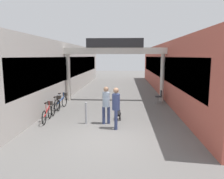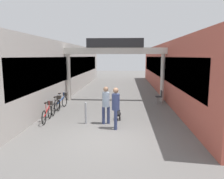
{
  "view_description": "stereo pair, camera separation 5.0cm",
  "coord_description": "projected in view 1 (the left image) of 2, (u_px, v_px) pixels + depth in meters",
  "views": [
    {
      "loc": [
        0.75,
        -8.19,
        3.18
      ],
      "look_at": [
        0.0,
        4.07,
        1.3
      ],
      "focal_mm": 35.0,
      "sensor_mm": 36.0,
      "label": 1
    },
    {
      "loc": [
        0.8,
        -8.19,
        3.18
      ],
      "look_at": [
        0.0,
        4.07,
        1.3
      ],
      "focal_mm": 35.0,
      "sensor_mm": 36.0,
      "label": 2
    }
  ],
  "objects": [
    {
      "name": "bollard_post_metal",
      "position": [
        86.0,
        113.0,
        10.31
      ],
      "size": [
        0.1,
        0.1,
        1.05
      ],
      "color": "gray",
      "rests_on": "ground_plane"
    },
    {
      "name": "storefront_left",
      "position": [
        60.0,
        69.0,
        19.45
      ],
      "size": [
        3.0,
        26.0,
        4.17
      ],
      "color": "#9E9993",
      "rests_on": "ground_plane"
    },
    {
      "name": "bicycle_blue_third",
      "position": [
        61.0,
        101.0,
        13.4
      ],
      "size": [
        0.48,
        1.67,
        0.98
      ],
      "color": "black",
      "rests_on": "ground_plane"
    },
    {
      "name": "pedestrian_companion",
      "position": [
        116.0,
        105.0,
        9.5
      ],
      "size": [
        0.35,
        0.38,
        1.84
      ],
      "color": "navy",
      "rests_on": "ground_plane"
    },
    {
      "name": "dog_on_leash",
      "position": [
        118.0,
        113.0,
        11.05
      ],
      "size": [
        0.29,
        0.68,
        0.49
      ],
      "color": "black",
      "rests_on": "ground_plane"
    },
    {
      "name": "arcade_sign_gateway",
      "position": [
        115.0,
        56.0,
        15.29
      ],
      "size": [
        7.4,
        0.47,
        4.41
      ],
      "color": "beige",
      "rests_on": "ground_plane"
    },
    {
      "name": "ground_plane",
      "position": [
        106.0,
        138.0,
        8.61
      ],
      "size": [
        80.0,
        80.0,
        0.0
      ],
      "primitive_type": "plane",
      "color": "#605E5B"
    },
    {
      "name": "cafe_chair_black_nearer",
      "position": [
        160.0,
        96.0,
        14.77
      ],
      "size": [
        0.41,
        0.41,
        0.89
      ],
      "color": "gray",
      "rests_on": "ground_plane"
    },
    {
      "name": "pedestrian_with_dog",
      "position": [
        106.0,
        103.0,
        10.22
      ],
      "size": [
        0.43,
        0.43,
        1.78
      ],
      "color": "navy",
      "rests_on": "ground_plane"
    },
    {
      "name": "bicycle_black_second",
      "position": [
        56.0,
        105.0,
        12.29
      ],
      "size": [
        0.46,
        1.69,
        0.98
      ],
      "color": "black",
      "rests_on": "ground_plane"
    },
    {
      "name": "storefront_right",
      "position": [
        176.0,
        69.0,
        18.84
      ],
      "size": [
        3.0,
        26.0,
        4.17
      ],
      "color": "#B25142",
      "rests_on": "ground_plane"
    },
    {
      "name": "bicycle_red_nearest",
      "position": [
        48.0,
        112.0,
        10.79
      ],
      "size": [
        0.46,
        1.69,
        0.98
      ],
      "color": "black",
      "rests_on": "ground_plane"
    }
  ]
}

